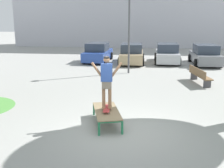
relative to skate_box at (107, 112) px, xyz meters
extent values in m
plane|color=#999993|center=(0.57, -0.51, -0.41)|extent=(120.00, 120.00, 0.00)
cube|color=#237A4C|center=(-0.58, 0.80, -0.22)|extent=(0.07, 0.07, 0.38)
cube|color=#237A4C|center=(0.10, 0.98, -0.22)|extent=(0.07, 0.07, 0.38)
cube|color=#237A4C|center=(-0.10, -0.98, -0.22)|extent=(0.07, 0.07, 0.38)
cube|color=#237A4C|center=(0.58, -0.80, -0.22)|extent=(0.07, 0.07, 0.38)
cylinder|color=#237A4C|center=(-0.34, -0.09, -0.01)|extent=(0.54, 1.85, 0.05)
cylinder|color=#237A4C|center=(0.34, 0.09, -0.01)|extent=(0.54, 1.85, 0.05)
cylinder|color=#237A4C|center=(-0.24, 0.89, -0.01)|extent=(0.75, 0.25, 0.05)
cylinder|color=#237A4C|center=(0.24, -0.89, -0.01)|extent=(0.75, 0.25, 0.05)
cube|color=#847051|center=(0.00, 0.00, 0.03)|extent=(1.23, 2.03, 0.03)
cube|color=#B23333|center=(0.01, -0.03, 0.13)|extent=(0.25, 0.81, 0.02)
cylinder|color=silver|center=(-0.08, 0.24, 0.07)|extent=(0.03, 0.06, 0.06)
cylinder|color=silver|center=(0.07, 0.25, 0.07)|extent=(0.03, 0.06, 0.06)
cylinder|color=silver|center=(-0.05, -0.32, 0.07)|extent=(0.03, 0.06, 0.06)
cylinder|color=silver|center=(0.10, -0.31, 0.07)|extent=(0.03, 0.06, 0.06)
cylinder|color=#8E6647|center=(-0.09, -0.04, 0.55)|extent=(0.11, 0.11, 0.82)
cube|color=#99704C|center=(-0.09, 0.01, 0.17)|extent=(0.12, 0.25, 0.07)
cylinder|color=#8E6647|center=(0.11, -0.03, 0.55)|extent=(0.11, 0.11, 0.82)
cube|color=#99704C|center=(0.11, 0.02, 0.17)|extent=(0.12, 0.25, 0.07)
cube|color=#756B5B|center=(0.01, -0.03, 0.92)|extent=(0.31, 0.22, 0.24)
cube|color=#2D4C99|center=(0.01, -0.03, 1.32)|extent=(0.37, 0.24, 0.56)
cylinder|color=#8E6647|center=(-0.29, -0.05, 1.40)|extent=(0.40, 0.11, 0.52)
cylinder|color=#8E6647|center=(0.31, -0.01, 1.40)|extent=(0.40, 0.11, 0.52)
sphere|color=#8E6647|center=(0.01, -0.03, 1.73)|extent=(0.20, 0.20, 0.20)
cylinder|color=black|center=(0.01, -0.03, 1.80)|extent=(0.19, 0.19, 0.05)
cube|color=#28479E|center=(-2.55, 13.47, 0.10)|extent=(1.92, 4.29, 0.70)
cube|color=#2D3847|center=(-2.56, 13.32, 0.77)|extent=(1.67, 2.18, 0.64)
cylinder|color=black|center=(-3.33, 14.81, -0.11)|extent=(0.25, 0.61, 0.60)
cylinder|color=black|center=(-1.63, 14.72, -0.11)|extent=(0.25, 0.61, 0.60)
cylinder|color=black|center=(-3.47, 12.21, -0.11)|extent=(0.25, 0.61, 0.60)
cylinder|color=black|center=(-1.77, 12.12, -0.11)|extent=(0.25, 0.61, 0.60)
cube|color=tan|center=(0.20, 12.87, 0.10)|extent=(1.75, 4.22, 0.70)
cube|color=#2D3847|center=(0.20, 12.72, 0.77)|extent=(1.59, 2.12, 0.64)
cylinder|color=black|center=(-0.67, 14.17, -0.11)|extent=(0.23, 0.60, 0.60)
cylinder|color=black|center=(1.03, 14.19, -0.11)|extent=(0.23, 0.60, 0.60)
cylinder|color=black|center=(-0.64, 11.56, -0.11)|extent=(0.23, 0.60, 0.60)
cylinder|color=black|center=(1.06, 11.58, -0.11)|extent=(0.23, 0.60, 0.60)
cube|color=#B7BABF|center=(2.94, 13.46, 0.10)|extent=(1.81, 4.24, 0.70)
cube|color=#2D3847|center=(2.94, 13.31, 0.77)|extent=(1.61, 2.14, 0.64)
cylinder|color=black|center=(2.13, 14.78, -0.11)|extent=(0.24, 0.61, 0.60)
cylinder|color=black|center=(3.82, 14.74, -0.11)|extent=(0.24, 0.61, 0.60)
cylinder|color=black|center=(2.06, 12.18, -0.11)|extent=(0.24, 0.61, 0.60)
cylinder|color=black|center=(3.76, 12.13, -0.11)|extent=(0.24, 0.61, 0.60)
cube|color=slate|center=(5.69, 12.84, 0.10)|extent=(1.76, 4.22, 0.70)
cube|color=#2D3847|center=(5.69, 12.69, 0.77)|extent=(1.59, 2.12, 0.64)
cylinder|color=black|center=(4.82, 14.13, -0.11)|extent=(0.23, 0.60, 0.60)
cylinder|color=black|center=(6.52, 14.16, -0.11)|extent=(0.23, 0.60, 0.60)
cylinder|color=black|center=(4.86, 11.53, -0.11)|extent=(0.23, 0.60, 0.60)
cylinder|color=black|center=(6.56, 11.55, -0.11)|extent=(0.23, 0.60, 0.60)
cube|color=brown|center=(4.19, 6.39, 0.02)|extent=(0.85, 2.44, 0.06)
cube|color=brown|center=(3.99, 6.36, 0.24)|extent=(0.46, 2.37, 0.36)
cube|color=#424247|center=(4.02, 7.34, -0.21)|extent=(0.38, 0.14, 0.40)
cube|color=#424247|center=(4.36, 5.45, -0.21)|extent=(0.38, 0.14, 0.40)
cylinder|color=#4C4C51|center=(0.20, 8.84, 2.34)|extent=(0.12, 0.12, 5.50)
camera|label=1|loc=(1.19, -8.60, 3.01)|focal=44.60mm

